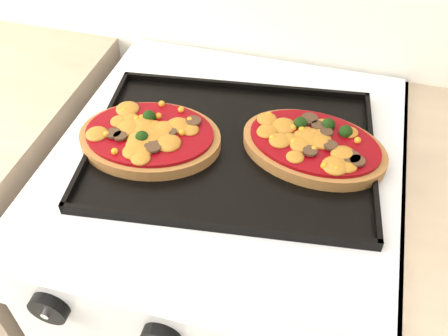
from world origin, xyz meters
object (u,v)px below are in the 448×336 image
(baking_tray, at_px, (232,147))
(pizza_right, at_px, (314,145))
(stove, at_px, (227,288))
(pizza_left, at_px, (150,136))

(baking_tray, distance_m, pizza_right, 0.14)
(stove, xyz_separation_m, pizza_left, (-0.13, -0.03, 0.48))
(pizza_left, height_order, pizza_right, same)
(stove, height_order, baking_tray, baking_tray)
(pizza_right, bearing_deg, stove, -172.70)
(stove, bearing_deg, pizza_right, 7.30)
(baking_tray, distance_m, pizza_left, 0.14)
(stove, height_order, pizza_left, pizza_left)
(stove, relative_size, pizza_left, 3.77)
(pizza_right, bearing_deg, pizza_left, -169.14)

